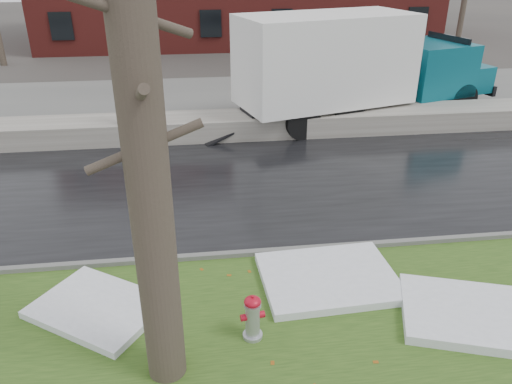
{
  "coord_description": "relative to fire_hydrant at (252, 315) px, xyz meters",
  "views": [
    {
      "loc": [
        -1.47,
        -7.95,
        5.97
      ],
      "look_at": [
        -0.19,
        2.08,
        1.0
      ],
      "focal_mm": 35.0,
      "sensor_mm": 36.0,
      "label": 1
    }
  ],
  "objects": [
    {
      "name": "road",
      "position": [
        0.7,
        5.99,
        -0.48
      ],
      "size": [
        60.0,
        7.0,
        0.03
      ],
      "primitive_type": "cube",
      "color": "black",
      "rests_on": "ground"
    },
    {
      "name": "fire_hydrant",
      "position": [
        0.0,
        0.0,
        0.0
      ],
      "size": [
        0.42,
        0.37,
        0.86
      ],
      "rotation": [
        0.0,
        0.0,
        0.15
      ],
      "color": "#A9ACB1",
      "rests_on": "verge"
    },
    {
      "name": "verge",
      "position": [
        0.7,
        0.24,
        -0.48
      ],
      "size": [
        60.0,
        4.5,
        0.04
      ],
      "primitive_type": "cube",
      "color": "#284517",
      "rests_on": "ground"
    },
    {
      "name": "snowbank",
      "position": [
        0.7,
        10.19,
        -0.12
      ],
      "size": [
        60.0,
        1.6,
        0.75
      ],
      "primitive_type": "cube",
      "color": "#A19D94",
      "rests_on": "ground"
    },
    {
      "name": "curb",
      "position": [
        0.7,
        2.49,
        -0.43
      ],
      "size": [
        60.0,
        0.15,
        0.14
      ],
      "primitive_type": "cube",
      "color": "slate",
      "rests_on": "ground"
    },
    {
      "name": "ground",
      "position": [
        0.7,
        1.49,
        -0.5
      ],
      "size": [
        120.0,
        120.0,
        0.0
      ],
      "primitive_type": "plane",
      "color": "#47423D",
      "rests_on": "ground"
    },
    {
      "name": "snow_patch_near",
      "position": [
        1.68,
        1.36,
        -0.38
      ],
      "size": [
        2.7,
        2.13,
        0.16
      ],
      "primitive_type": "cube",
      "rotation": [
        0.0,
        0.0,
        0.05
      ],
      "color": "white",
      "rests_on": "verge"
    },
    {
      "name": "worker",
      "position": [
        -2.82,
        9.59,
        1.21
      ],
      "size": [
        0.8,
        0.64,
        1.92
      ],
      "primitive_type": "imported",
      "rotation": [
        0.0,
        0.0,
        2.84
      ],
      "color": "black",
      "rests_on": "snowbank"
    },
    {
      "name": "snow_patch_side",
      "position": [
        4.11,
        -0.11,
        -0.37
      ],
      "size": [
        3.23,
        2.6,
        0.18
      ],
      "primitive_type": "cube",
      "rotation": [
        0.0,
        0.0,
        -0.32
      ],
      "color": "white",
      "rests_on": "verge"
    },
    {
      "name": "tree",
      "position": [
        -1.4,
        -0.57,
        3.18
      ],
      "size": [
        1.5,
        1.78,
        7.23
      ],
      "rotation": [
        0.0,
        0.0,
        -0.27
      ],
      "color": "brown",
      "rests_on": "verge"
    },
    {
      "name": "parking_lot",
      "position": [
        0.7,
        14.49,
        -0.48
      ],
      "size": [
        60.0,
        9.0,
        0.03
      ],
      "primitive_type": "cube",
      "color": "slate",
      "rests_on": "ground"
    },
    {
      "name": "snow_patch_far",
      "position": [
        -2.7,
        1.01,
        -0.39
      ],
      "size": [
        2.72,
        2.56,
        0.14
      ],
      "primitive_type": "cube",
      "rotation": [
        0.0,
        0.0,
        -0.6
      ],
      "color": "white",
      "rests_on": "verge"
    },
    {
      "name": "box_truck",
      "position": [
        5.16,
        11.42,
        1.59
      ],
      "size": [
        11.88,
        5.36,
        3.94
      ],
      "rotation": [
        0.0,
        0.0,
        0.28
      ],
      "color": "black",
      "rests_on": "ground"
    }
  ]
}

